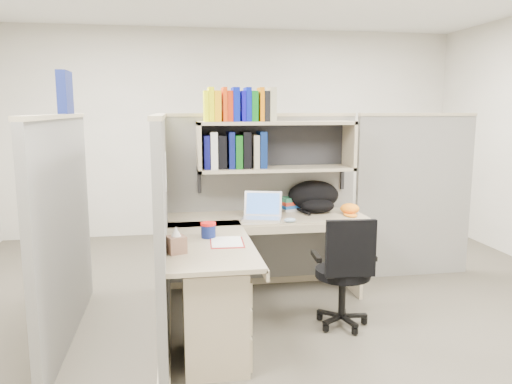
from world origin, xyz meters
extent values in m
plane|color=#38342B|center=(0.00, 0.00, 0.00)|extent=(6.00, 6.00, 0.00)
plane|color=#B6B1A4|center=(0.00, 3.00, 1.35)|extent=(6.00, 0.00, 6.00)
cube|color=#62625D|center=(0.00, 0.90, 0.80)|extent=(1.80, 0.06, 1.60)
cube|color=tan|center=(0.00, 0.90, 1.61)|extent=(1.80, 0.08, 0.03)
cube|color=#62625D|center=(-0.90, 0.00, 0.80)|extent=(0.06, 1.80, 1.60)
cube|color=tan|center=(-0.90, 0.00, 1.61)|extent=(0.08, 1.80, 0.03)
cube|color=#62625D|center=(-1.60, 0.00, 0.80)|extent=(0.06, 1.80, 1.60)
cube|color=#62625D|center=(1.55, 0.90, 0.80)|extent=(1.20, 0.06, 1.60)
cube|color=navy|center=(-1.60, 0.35, 1.79)|extent=(0.07, 0.27, 0.32)
cube|color=white|center=(-0.87, 0.15, 1.20)|extent=(0.00, 0.21, 0.28)
cube|color=gray|center=(0.10, 0.70, 1.55)|extent=(1.40, 0.34, 0.03)
cube|color=gray|center=(0.10, 0.70, 1.14)|extent=(1.40, 0.34, 0.03)
cube|color=gray|center=(-0.58, 0.70, 1.34)|extent=(0.03, 0.34, 0.44)
cube|color=gray|center=(0.78, 0.70, 1.34)|extent=(0.03, 0.34, 0.44)
cube|color=black|center=(0.10, 0.86, 1.34)|extent=(1.38, 0.01, 0.41)
cube|color=#F1FF05|center=(-0.52, 0.68, 1.69)|extent=(0.03, 0.20, 0.26)
cube|color=#E8E804|center=(-0.48, 0.68, 1.71)|extent=(0.05, 0.20, 0.29)
cube|color=#F7A705|center=(-0.42, 0.68, 1.69)|extent=(0.06, 0.20, 0.26)
cube|color=red|center=(-0.36, 0.68, 1.71)|extent=(0.04, 0.20, 0.29)
cube|color=#AC2106|center=(-0.32, 0.68, 1.69)|extent=(0.05, 0.20, 0.26)
cube|color=#05139D|center=(-0.27, 0.68, 1.71)|extent=(0.06, 0.20, 0.29)
cube|color=#0A05A6|center=(-0.20, 0.68, 1.69)|extent=(0.04, 0.20, 0.26)
cube|color=#051398|center=(-0.16, 0.68, 1.71)|extent=(0.04, 0.20, 0.29)
cube|color=#076114|center=(-0.11, 0.68, 1.69)|extent=(0.06, 0.20, 0.26)
cube|color=orange|center=(-0.04, 0.68, 1.71)|extent=(0.04, 0.20, 0.29)
cube|color=black|center=(0.00, 0.68, 1.69)|extent=(0.05, 0.20, 0.26)
cube|color=tan|center=(0.05, 0.68, 1.71)|extent=(0.06, 0.20, 0.29)
cube|color=#070849|center=(-0.52, 0.72, 1.30)|extent=(0.05, 0.24, 0.29)
cube|color=silver|center=(-0.46, 0.72, 1.31)|extent=(0.06, 0.24, 0.32)
cube|color=black|center=(-0.39, 0.72, 1.30)|extent=(0.07, 0.24, 0.29)
cube|color=#070E4C|center=(-0.30, 0.72, 1.31)|extent=(0.05, 0.24, 0.32)
cube|color=#0A4B0E|center=(-0.24, 0.72, 1.30)|extent=(0.06, 0.24, 0.29)
cube|color=black|center=(-0.17, 0.72, 1.31)|extent=(0.07, 0.24, 0.32)
cube|color=gray|center=(-0.09, 0.72, 1.30)|extent=(0.05, 0.24, 0.29)
cube|color=#071B4E|center=(-0.03, 0.72, 1.31)|extent=(0.06, 0.24, 0.32)
cube|color=gray|center=(0.00, 0.57, 0.71)|extent=(1.74, 0.60, 0.03)
cube|color=gray|center=(-0.57, -0.20, 0.71)|extent=(0.60, 1.34, 0.03)
cube|color=gray|center=(0.00, 0.27, 0.68)|extent=(1.74, 0.02, 0.07)
cube|color=gray|center=(-0.27, -0.20, 0.68)|extent=(0.02, 1.34, 0.07)
cube|color=gray|center=(-0.57, -0.55, 0.34)|extent=(0.40, 0.55, 0.68)
cube|color=tan|center=(-0.36, -0.55, 0.54)|extent=(0.02, 0.50, 0.16)
cube|color=tan|center=(-0.36, -0.55, 0.36)|extent=(0.02, 0.50, 0.16)
cube|color=tan|center=(-0.36, -0.55, 0.14)|extent=(0.02, 0.50, 0.22)
cube|color=#B2B2B7|center=(-0.35, -0.55, 0.54)|extent=(0.01, 0.12, 0.01)
cube|color=gray|center=(0.80, 0.60, 0.35)|extent=(0.03, 0.55, 0.70)
cylinder|color=navy|center=(-0.57, -0.08, 0.78)|extent=(0.11, 0.11, 0.10)
cylinder|color=red|center=(-0.57, -0.08, 0.83)|extent=(0.11, 0.11, 0.02)
ellipsoid|color=#88A6C1|center=(0.14, 0.31, 0.75)|extent=(0.11, 0.09, 0.04)
cylinder|color=white|center=(-0.07, 0.78, 0.78)|extent=(0.09, 0.09, 0.11)
cylinder|color=black|center=(0.45, -0.16, 0.43)|extent=(0.42, 0.42, 0.06)
cube|color=black|center=(0.44, -0.35, 0.68)|extent=(0.37, 0.07, 0.42)
cylinder|color=black|center=(0.45, -0.16, 0.26)|extent=(0.05, 0.05, 0.37)
cylinder|color=black|center=(0.45, -0.16, 0.05)|extent=(0.40, 0.40, 0.09)
cube|color=black|center=(0.24, -0.15, 0.57)|extent=(0.05, 0.24, 0.04)
cube|color=black|center=(0.66, -0.18, 0.57)|extent=(0.05, 0.24, 0.04)
camera|label=1|loc=(-0.81, -3.66, 1.67)|focal=35.00mm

